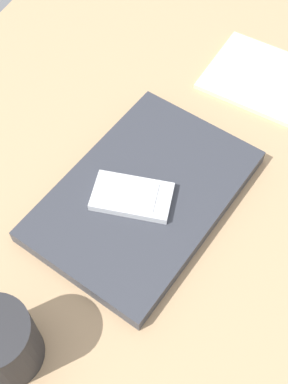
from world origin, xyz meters
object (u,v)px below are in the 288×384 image
at_px(cell_phone_on_laptop, 131,197).
at_px(coffee_mug, 0,345).
at_px(notepad, 260,77).
at_px(laptop_closed, 144,195).

height_order(cell_phone_on_laptop, coffee_mug, coffee_mug).
bearing_deg(cell_phone_on_laptop, notepad, 166.20).
bearing_deg(laptop_closed, coffee_mug, -0.47).
height_order(laptop_closed, notepad, laptop_closed).
xyz_separation_m(cell_phone_on_laptop, coffee_mug, (0.26, -0.04, 0.02)).
relative_size(cell_phone_on_laptop, notepad, 0.70).
distance_m(laptop_closed, cell_phone_on_laptop, 0.03).
distance_m(cell_phone_on_laptop, notepad, 0.35).
bearing_deg(notepad, cell_phone_on_laptop, -8.57).
bearing_deg(laptop_closed, notepad, 176.79).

